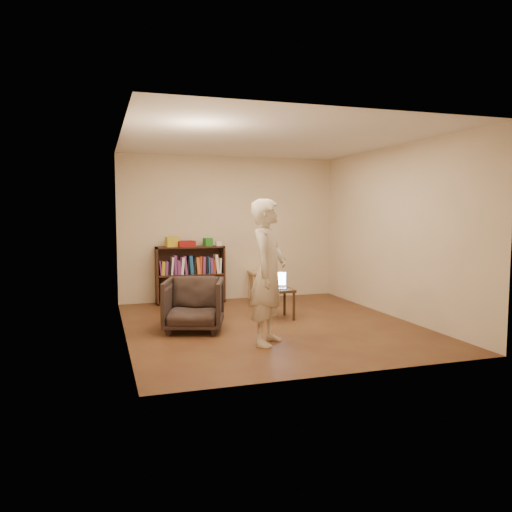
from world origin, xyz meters
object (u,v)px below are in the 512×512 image
object	(u,v)px
stool	(259,277)
person	(268,272)
bookshelf	(190,278)
armchair	(194,305)
laptop	(276,284)
side_table	(277,294)

from	to	relation	value
stool	person	bearing A→B (deg)	-105.82
bookshelf	person	size ratio (longest dim) A/B	0.68
armchair	bookshelf	bearing A→B (deg)	98.63
laptop	side_table	bearing A→B (deg)	-62.60
person	stool	bearing A→B (deg)	21.13
bookshelf	person	world-z (taller)	person
bookshelf	person	xyz separation A→B (m)	(0.41, -3.03, 0.44)
armchair	laptop	xyz separation A→B (m)	(1.33, 0.45, 0.16)
bookshelf	person	distance (m)	3.09
bookshelf	laptop	bearing A→B (deg)	-58.56
stool	bookshelf	bearing A→B (deg)	175.94
stool	armchair	world-z (taller)	armchair
side_table	person	world-z (taller)	person
stool	person	xyz separation A→B (m)	(-0.83, -2.94, 0.46)
stool	laptop	world-z (taller)	laptop
stool	side_table	distance (m)	1.65
bookshelf	laptop	world-z (taller)	bookshelf
stool	laptop	xyz separation A→B (m)	(-0.24, -1.56, 0.09)
bookshelf	armchair	distance (m)	2.12
side_table	laptop	bearing A→B (deg)	91.43
bookshelf	stool	xyz separation A→B (m)	(1.24, -0.09, -0.02)
bookshelf	armchair	size ratio (longest dim) A/B	1.53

